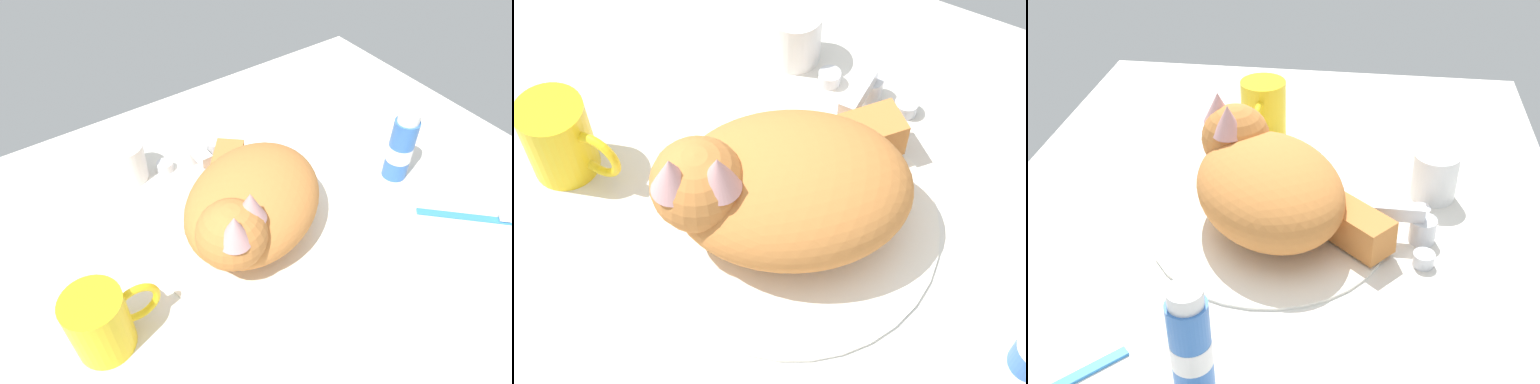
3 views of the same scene
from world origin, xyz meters
TOP-DOWN VIEW (x-y plane):
  - ground_plane at (0.00, 0.00)cm, footprint 110.00×82.50cm
  - sink_basin at (0.00, 0.00)cm, footprint 32.43×32.43cm
  - faucet at (0.00, 19.56)cm, footprint 13.02×8.86cm
  - cat at (-1.29, -0.55)cm, footprint 30.98×31.37cm
  - coffee_mug at (-26.04, -5.09)cm, footprint 12.04×7.58cm
  - rinse_cup at (-11.00, 22.56)cm, footprint 6.57×6.57cm
  - toothpaste_bottle at (27.85, -3.56)cm, footprint 4.29×4.29cm
  - toothbrush at (30.35, -17.98)cm, footprint 11.71×11.32cm

SIDE VIEW (x-z plane):
  - ground_plane at x=0.00cm, z-range -3.00..0.00cm
  - sink_basin at x=0.00cm, z-range 0.00..0.83cm
  - toothbrush at x=30.35cm, z-range -0.28..1.32cm
  - faucet at x=0.00cm, z-range -0.47..4.97cm
  - rinse_cup at x=-11.00cm, z-range 0.00..7.12cm
  - coffee_mug at x=-26.04cm, z-range 0.00..9.84cm
  - toothpaste_bottle at x=27.85cm, z-range -0.46..12.92cm
  - cat at x=-1.29cm, z-range -0.58..14.57cm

